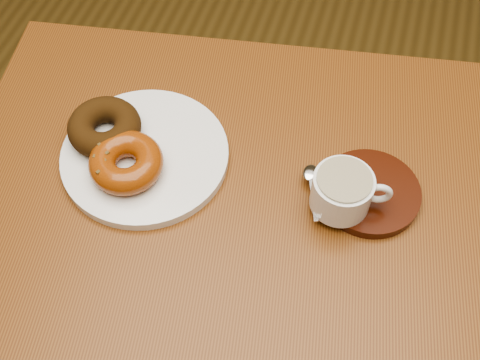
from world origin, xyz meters
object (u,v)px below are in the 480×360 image
(cafe_table, at_px, (228,225))
(coffee_cup, at_px, (343,191))
(saucer, at_px, (370,193))

(cafe_table, distance_m, coffee_cup, 0.23)
(cafe_table, height_order, saucer, saucer)
(saucer, bearing_deg, cafe_table, -169.32)
(cafe_table, relative_size, saucer, 6.10)
(cafe_table, bearing_deg, saucer, 2.31)
(cafe_table, relative_size, coffee_cup, 7.98)
(saucer, distance_m, coffee_cup, 0.06)
(saucer, height_order, coffee_cup, coffee_cup)
(cafe_table, distance_m, saucer, 0.24)
(saucer, bearing_deg, coffee_cup, -138.68)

